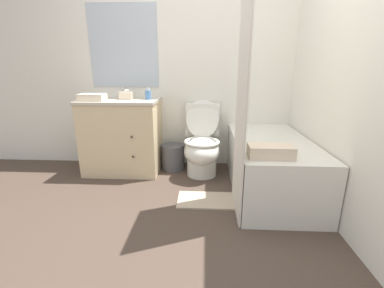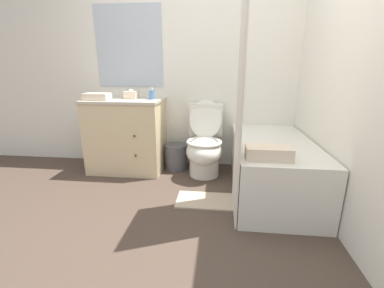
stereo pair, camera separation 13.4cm
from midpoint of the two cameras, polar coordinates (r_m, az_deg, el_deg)
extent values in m
plane|color=#47382D|center=(2.01, -5.27, -20.17)|extent=(14.00, 14.00, 0.00)
cube|color=white|center=(3.19, -1.67, 17.46)|extent=(8.00, 0.05, 2.50)
cube|color=#B2BCC6|center=(3.33, -16.17, 20.13)|extent=(0.81, 0.01, 0.93)
cube|color=white|center=(2.57, 26.63, 16.04)|extent=(0.05, 2.56, 2.50)
cube|color=beige|center=(3.16, -16.27, 1.46)|extent=(0.85, 0.56, 0.83)
cube|color=beige|center=(3.08, -16.92, 9.19)|extent=(0.87, 0.58, 0.03)
cylinder|color=silver|center=(3.08, -16.86, 8.45)|extent=(0.35, 0.35, 0.10)
sphere|color=#382D23|center=(2.81, -14.62, 1.53)|extent=(0.02, 0.02, 0.02)
sphere|color=#382D23|center=(2.87, -14.31, -2.77)|extent=(0.02, 0.02, 0.02)
cylinder|color=silver|center=(3.28, -15.70, 10.31)|extent=(0.04, 0.04, 0.04)
cylinder|color=silver|center=(3.23, -16.03, 11.31)|extent=(0.02, 0.11, 0.09)
cylinder|color=silver|center=(3.29, -16.63, 10.30)|extent=(0.03, 0.03, 0.04)
cylinder|color=silver|center=(3.26, -14.77, 10.38)|extent=(0.03, 0.03, 0.04)
cylinder|color=silver|center=(2.98, 0.88, -4.77)|extent=(0.34, 0.34, 0.23)
ellipsoid|color=silver|center=(2.86, 0.85, -1.63)|extent=(0.40, 0.47, 0.30)
torus|color=silver|center=(2.83, 0.86, 0.47)|extent=(0.39, 0.39, 0.04)
cube|color=silver|center=(3.10, 1.11, 5.51)|extent=(0.40, 0.18, 0.38)
ellipsoid|color=silver|center=(2.99, 1.03, 5.56)|extent=(0.38, 0.14, 0.44)
cube|color=silver|center=(2.68, 15.51, -4.49)|extent=(0.72, 1.43, 0.53)
cube|color=#A5A7A2|center=(2.60, 15.94, 0.84)|extent=(0.60, 1.31, 0.01)
cube|color=silver|center=(2.03, 9.17, 11.33)|extent=(0.02, 0.55, 2.03)
cylinder|color=#4C4C51|center=(3.15, -5.48, -2.90)|extent=(0.27, 0.27, 0.31)
cube|color=beige|center=(3.08, -15.49, 10.38)|extent=(0.14, 0.14, 0.08)
ellipsoid|color=white|center=(3.07, -15.57, 11.38)|extent=(0.06, 0.04, 0.03)
cylinder|color=#4C7AB2|center=(2.98, -11.02, 10.63)|extent=(0.07, 0.07, 0.10)
cylinder|color=silver|center=(2.97, -11.09, 11.88)|extent=(0.04, 0.04, 0.03)
cube|color=beige|center=(3.04, -22.52, 9.57)|extent=(0.27, 0.17, 0.07)
cube|color=beige|center=(2.05, 15.28, -1.62)|extent=(0.34, 0.18, 0.10)
cube|color=tan|center=(2.46, 1.42, -12.40)|extent=(0.52, 0.32, 0.02)
camera|label=1|loc=(0.07, -91.60, -0.47)|focal=24.00mm
camera|label=2|loc=(0.07, 88.40, 0.47)|focal=24.00mm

